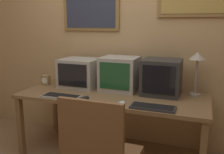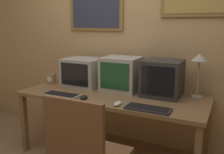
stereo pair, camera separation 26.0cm
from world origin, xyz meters
The scene contains 11 objects.
wall_back centered at (0.00, 1.43, 1.31)m, with size 8.00×0.08×2.60m.
desk centered at (0.00, 0.94, 0.64)m, with size 1.97×0.79×0.71m.
monitor_left centered at (-0.46, 1.11, 0.87)m, with size 0.43×0.38×0.33m.
monitor_center centered at (0.02, 1.13, 0.89)m, with size 0.40×0.36×0.37m.
monitor_right centered at (0.48, 1.12, 0.89)m, with size 0.39×0.36×0.37m.
keyboard_main centered at (-0.43, 0.65, 0.72)m, with size 0.39×0.16×0.03m.
keyboard_side centered at (0.50, 0.65, 0.72)m, with size 0.40×0.16×0.03m.
mouse_near_keyboard centered at (-0.17, 0.66, 0.73)m, with size 0.06×0.11×0.04m.
mouse_far_corner centered at (0.21, 0.64, 0.73)m, with size 0.06×0.12×0.03m.
desk_clock centered at (-0.89, 1.04, 0.77)m, with size 0.10×0.06×0.12m.
desk_lamp centered at (0.82, 1.21, 1.07)m, with size 0.16×0.16×0.45m.
Camera 2 is at (1.13, -1.33, 1.45)m, focal length 40.00 mm.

